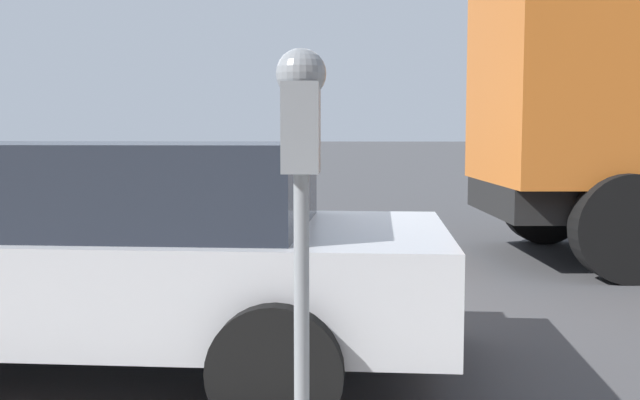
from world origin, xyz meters
name	(u,v)px	position (x,y,z in m)	size (l,w,h in m)	color
ground_plane	(219,326)	(0.00, 0.00, 0.00)	(220.00, 220.00, 0.00)	#424244
parking_meter	(301,150)	(-2.54, -0.78, 1.36)	(0.21, 0.19, 1.62)	gray
car_silver	(72,248)	(-1.01, 0.69, 0.73)	(2.19, 4.60, 1.36)	#B7BABF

